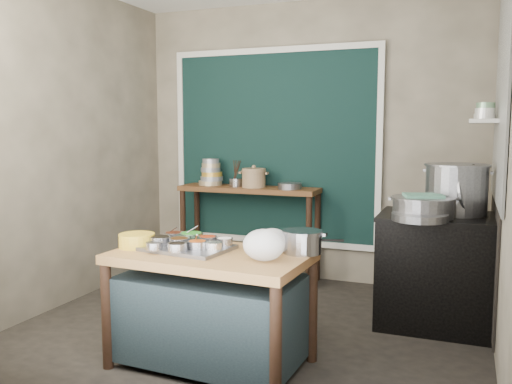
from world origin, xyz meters
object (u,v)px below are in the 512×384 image
at_px(stove_block, 439,272).
at_px(condiment_tray, 187,248).
at_px(saucepan, 302,242).
at_px(steamer, 423,207).
at_px(prep_table, 211,309).
at_px(utensil_cup, 236,182).
at_px(ceramic_crock, 254,179).
at_px(stock_pot, 456,189).
at_px(back_counter, 249,232).
at_px(yellow_basin, 137,240).

relative_size(stove_block, condiment_tray, 1.63).
bearing_deg(saucepan, steamer, 40.19).
xyz_separation_m(prep_table, utensil_cup, (-0.69, 2.01, 0.62)).
distance_m(ceramic_crock, stock_pot, 2.02).
bearing_deg(utensil_cup, stock_pot, -16.05).
bearing_deg(utensil_cup, saucepan, -55.37).
distance_m(stock_pot, steamer, 0.37).
xyz_separation_m(stove_block, utensil_cup, (-2.03, 0.71, 0.57)).
xyz_separation_m(stock_pot, steamer, (-0.23, -0.27, -0.12)).
height_order(prep_table, back_counter, back_counter).
relative_size(stove_block, yellow_basin, 3.76).
relative_size(prep_table, utensil_cup, 9.01).
relative_size(utensil_cup, ceramic_crock, 0.54).
distance_m(back_counter, saucepan, 2.16).
bearing_deg(prep_table, utensil_cup, 111.74).
height_order(stove_block, stock_pot, stock_pot).
bearing_deg(stock_pot, ceramic_crock, 162.81).
height_order(prep_table, saucepan, saucepan).
height_order(stove_block, steamer, steamer).
height_order(saucepan, ceramic_crock, ceramic_crock).
bearing_deg(ceramic_crock, stove_block, -20.76).
relative_size(saucepan, steamer, 0.56).
distance_m(back_counter, condiment_tray, 2.06).
relative_size(ceramic_crock, stock_pot, 0.51).
distance_m(prep_table, utensil_cup, 2.21).
xyz_separation_m(condiment_tray, steamer, (1.40, 1.10, 0.20)).
relative_size(back_counter, stove_block, 1.61).
xyz_separation_m(back_counter, yellow_basin, (0.03, -2.06, 0.32)).
distance_m(back_counter, stock_pot, 2.18).
bearing_deg(stove_block, yellow_basin, -144.56).
bearing_deg(utensil_cup, stove_block, -19.27).
relative_size(condiment_tray, utensil_cup, 3.97).
xyz_separation_m(yellow_basin, utensil_cup, (-0.16, 2.04, 0.20)).
xyz_separation_m(ceramic_crock, stock_pot, (1.93, -0.60, 0.04)).
bearing_deg(stove_block, utensil_cup, 160.73).
bearing_deg(saucepan, stock_pot, 39.36).
relative_size(condiment_tray, ceramic_crock, 2.15).
height_order(stove_block, saucepan, saucepan).
bearing_deg(condiment_tray, steamer, 38.20).
distance_m(prep_table, stove_block, 1.87).
height_order(yellow_basin, saucepan, saucepan).
relative_size(back_counter, saucepan, 5.43).
relative_size(yellow_basin, utensil_cup, 1.73).
xyz_separation_m(yellow_basin, steamer, (1.75, 1.16, 0.16)).
bearing_deg(condiment_tray, stove_block, 39.96).
distance_m(stove_block, ceramic_crock, 2.05).
distance_m(stove_block, utensil_cup, 2.23).
bearing_deg(stock_pot, yellow_basin, -144.09).
height_order(stock_pot, steamer, stock_pot).
distance_m(condiment_tray, stock_pot, 2.15).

